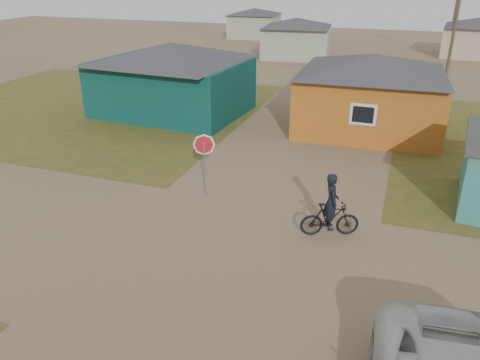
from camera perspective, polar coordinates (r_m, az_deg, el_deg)
name	(u,v)px	position (r m, az deg, el deg)	size (l,w,h in m)	color
ground	(226,265)	(13.57, -1.68, -10.37)	(120.00, 120.00, 0.00)	#82684B
grass_nw	(90,106)	(30.54, -17.85, 8.58)	(20.00, 18.00, 0.00)	brown
house_teal	(172,77)	(27.57, -8.33, 12.27)	(8.93, 7.08, 4.00)	#09352F
house_yellow	(370,92)	(25.08, 15.59, 10.32)	(7.72, 6.76, 3.90)	#AD5C1A
house_pale_west	(297,37)	(45.88, 6.91, 16.88)	(7.04, 6.15, 3.60)	gray
house_beige_east	(478,37)	(51.06, 27.01, 15.29)	(6.95, 6.05, 3.60)	tan
house_pale_north	(254,23)	(59.50, 1.77, 18.63)	(6.28, 5.81, 3.40)	gray
utility_pole_near	(454,33)	(32.66, 24.60, 16.00)	(1.40, 0.20, 8.00)	#4C412D
utility_pole_far	(455,12)	(48.62, 24.74, 18.09)	(1.40, 0.20, 8.00)	#4C412D
stop_sign	(204,151)	(16.74, -4.38, 3.53)	(0.80, 0.06, 2.43)	gray
cyclist	(330,213)	(14.87, 10.96, -4.02)	(1.93, 1.18, 2.11)	black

